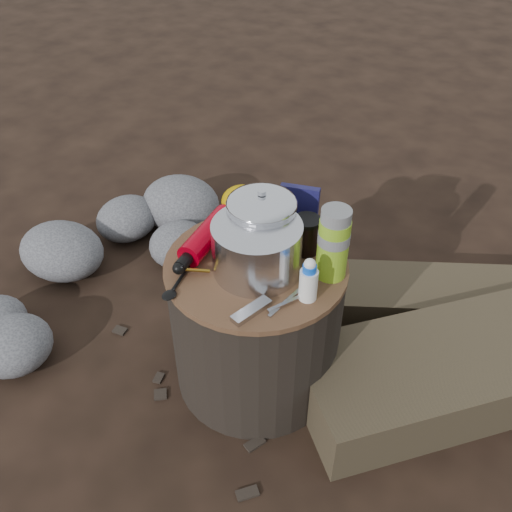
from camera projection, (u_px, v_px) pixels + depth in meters
The scene contains 15 objects.
ground at pixel (256, 372), 1.80m from camera, with size 60.00×60.00×0.00m, color black.
stump at pixel (256, 322), 1.65m from camera, with size 0.49×0.49×0.45m, color black.
rock_ring at pixel (96, 260), 2.07m from camera, with size 0.46×1.01×0.20m, color #535358, non-canonical shape.
log_small at pixel (478, 298), 1.98m from camera, with size 0.24×1.33×0.11m, color #3D3323.
foil_windscreen at pixel (257, 248), 1.45m from camera, with size 0.23×0.23×0.14m, color silver.
camping_pot at pixel (262, 223), 1.50m from camera, with size 0.18×0.18×0.18m, color silver.
fuel_bottle at pixel (207, 236), 1.55m from camera, with size 0.07×0.28×0.07m, color #A90012, non-canonical shape.
thermos at pixel (333, 244), 1.41m from camera, with size 0.08×0.08×0.20m, color #7DAE1F.
travel_mug at pixel (306, 235), 1.52m from camera, with size 0.07×0.07×0.11m, color black.
stuff_sack at pixel (246, 204), 1.64m from camera, with size 0.15×0.12×0.10m, color #B98C00.
food_pouch at pixel (298, 210), 1.58m from camera, with size 0.11×0.03×0.14m, color #151346.
multitool at pixel (251, 311), 1.36m from camera, with size 0.03×0.11×0.02m, color #ADADB1.
pot_grabber at pixel (284, 302), 1.39m from camera, with size 0.03×0.12×0.01m, color #ADADB1, non-canonical shape.
spork at pixel (180, 279), 1.45m from camera, with size 0.03×0.13×0.01m, color black, non-canonical shape.
squeeze_bottle at pixel (309, 281), 1.37m from camera, with size 0.05×0.05×0.11m, color white.
Camera 1 is at (0.61, -0.98, 1.43)m, focal length 39.55 mm.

